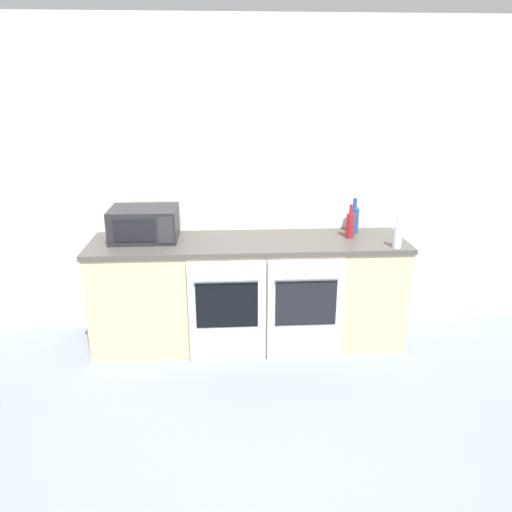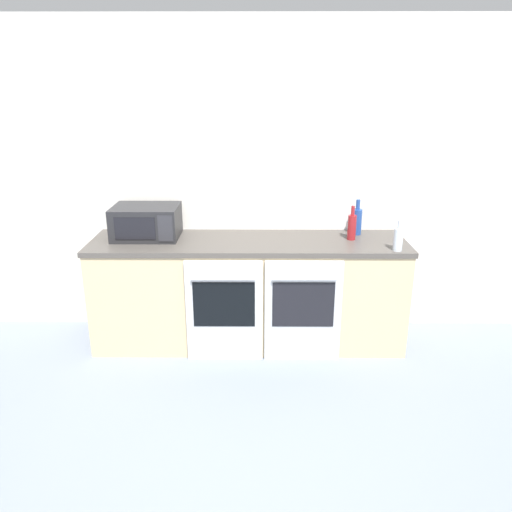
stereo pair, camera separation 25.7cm
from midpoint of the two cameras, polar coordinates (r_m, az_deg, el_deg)
wall_back at (r=4.25m, az=-2.86°, el=8.43°), size 10.00×0.06×2.60m
counter_back at (r=4.16m, az=-2.60°, el=-4.08°), size 2.54×0.66×0.89m
oven_left at (r=3.87m, az=-5.23°, el=-6.37°), size 0.59×0.06×0.83m
oven_right at (r=3.90m, az=3.78°, el=-6.14°), size 0.59×0.06×0.83m
microwave at (r=4.13m, az=-14.40°, el=3.57°), size 0.53×0.40×0.26m
bottle_red at (r=4.10m, az=8.97°, el=3.54°), size 0.07×0.07×0.28m
bottle_blue at (r=4.26m, az=9.45°, el=4.17°), size 0.08×0.08×0.30m
bottle_clear at (r=3.92m, az=14.10°, el=2.21°), size 0.07×0.07×0.24m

